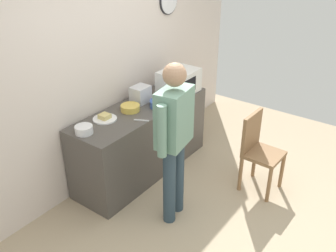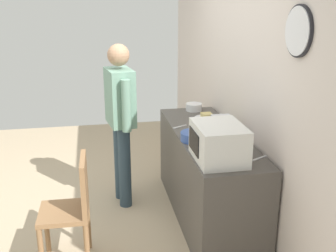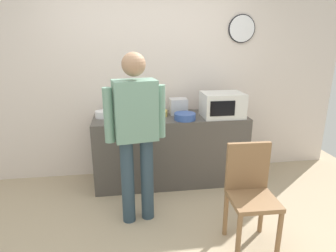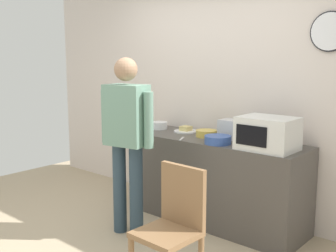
{
  "view_description": "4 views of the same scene",
  "coord_description": "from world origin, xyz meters",
  "px_view_note": "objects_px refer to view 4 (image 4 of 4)",
  "views": [
    {
      "loc": [
        -2.77,
        -1.43,
        2.77
      ],
      "look_at": [
        0.15,
        0.72,
        0.85
      ],
      "focal_mm": 40.24,
      "sensor_mm": 36.0,
      "label": 1
    },
    {
      "loc": [
        3.91,
        0.14,
        2.19
      ],
      "look_at": [
        0.2,
        0.84,
        0.96
      ],
      "focal_mm": 43.99,
      "sensor_mm": 36.0,
      "label": 2
    },
    {
      "loc": [
        -0.25,
        -2.27,
        1.84
      ],
      "look_at": [
        0.19,
        0.76,
        0.9
      ],
      "focal_mm": 31.21,
      "sensor_mm": 36.0,
      "label": 3
    },
    {
      "loc": [
        2.64,
        -2.24,
        1.72
      ],
      "look_at": [
        -0.08,
        0.91,
        1.02
      ],
      "focal_mm": 44.18,
      "sensor_mm": 36.0,
      "label": 4
    }
  ],
  "objects_px": {
    "microwave": "(268,134)",
    "mixing_bowl": "(218,140)",
    "salad_bowl": "(206,133)",
    "sandwich_plate": "(186,130)",
    "wooden_chair": "(173,224)",
    "cereal_bowl": "(159,125)",
    "spoon_utensil": "(182,139)",
    "fork_utensil": "(288,144)",
    "person_standing": "(127,133)",
    "toaster": "(231,129)"
  },
  "relations": [
    {
      "from": "mixing_bowl",
      "to": "fork_utensil",
      "type": "bearing_deg",
      "value": 38.61
    },
    {
      "from": "fork_utensil",
      "to": "wooden_chair",
      "type": "relative_size",
      "value": 0.18
    },
    {
      "from": "sandwich_plate",
      "to": "toaster",
      "type": "bearing_deg",
      "value": -1.27
    },
    {
      "from": "salad_bowl",
      "to": "mixing_bowl",
      "type": "relative_size",
      "value": 0.86
    },
    {
      "from": "fork_utensil",
      "to": "microwave",
      "type": "bearing_deg",
      "value": -96.77
    },
    {
      "from": "microwave",
      "to": "fork_utensil",
      "type": "bearing_deg",
      "value": 83.23
    },
    {
      "from": "microwave",
      "to": "sandwich_plate",
      "type": "distance_m",
      "value": 1.14
    },
    {
      "from": "spoon_utensil",
      "to": "person_standing",
      "type": "bearing_deg",
      "value": -108.85
    },
    {
      "from": "person_standing",
      "to": "toaster",
      "type": "bearing_deg",
      "value": 57.64
    },
    {
      "from": "toaster",
      "to": "wooden_chair",
      "type": "xyz_separation_m",
      "value": [
        0.41,
        -1.4,
        -0.46
      ]
    },
    {
      "from": "cereal_bowl",
      "to": "spoon_utensil",
      "type": "xyz_separation_m",
      "value": [
        0.57,
        -0.29,
        -0.04
      ]
    },
    {
      "from": "salad_bowl",
      "to": "cereal_bowl",
      "type": "height_order",
      "value": "cereal_bowl"
    },
    {
      "from": "cereal_bowl",
      "to": "mixing_bowl",
      "type": "xyz_separation_m",
      "value": [
        0.98,
        -0.24,
        -0.0
      ]
    },
    {
      "from": "mixing_bowl",
      "to": "salad_bowl",
      "type": "bearing_deg",
      "value": 143.04
    },
    {
      "from": "salad_bowl",
      "to": "fork_utensil",
      "type": "xyz_separation_m",
      "value": [
        0.82,
        0.2,
        -0.03
      ]
    },
    {
      "from": "mixing_bowl",
      "to": "wooden_chair",
      "type": "xyz_separation_m",
      "value": [
        0.38,
        -1.11,
        -0.4
      ]
    },
    {
      "from": "microwave",
      "to": "sandwich_plate",
      "type": "height_order",
      "value": "microwave"
    },
    {
      "from": "microwave",
      "to": "spoon_utensil",
      "type": "xyz_separation_m",
      "value": [
        -0.9,
        -0.13,
        -0.15
      ]
    },
    {
      "from": "cereal_bowl",
      "to": "sandwich_plate",
      "type": "bearing_deg",
      "value": 8.55
    },
    {
      "from": "mixing_bowl",
      "to": "person_standing",
      "type": "relative_size",
      "value": 0.15
    },
    {
      "from": "fork_utensil",
      "to": "toaster",
      "type": "bearing_deg",
      "value": -166.06
    },
    {
      "from": "fork_utensil",
      "to": "person_standing",
      "type": "bearing_deg",
      "value": -137.21
    },
    {
      "from": "wooden_chair",
      "to": "salad_bowl",
      "type": "bearing_deg",
      "value": 116.72
    },
    {
      "from": "cereal_bowl",
      "to": "fork_utensil",
      "type": "bearing_deg",
      "value": 6.72
    },
    {
      "from": "sandwich_plate",
      "to": "toaster",
      "type": "height_order",
      "value": "toaster"
    },
    {
      "from": "fork_utensil",
      "to": "spoon_utensil",
      "type": "xyz_separation_m",
      "value": [
        -0.94,
        -0.47,
        0.0
      ]
    },
    {
      "from": "fork_utensil",
      "to": "person_standing",
      "type": "height_order",
      "value": "person_standing"
    },
    {
      "from": "cereal_bowl",
      "to": "spoon_utensil",
      "type": "relative_size",
      "value": 1.09
    },
    {
      "from": "person_standing",
      "to": "spoon_utensil",
      "type": "bearing_deg",
      "value": 71.15
    },
    {
      "from": "salad_bowl",
      "to": "person_standing",
      "type": "relative_size",
      "value": 0.13
    },
    {
      "from": "mixing_bowl",
      "to": "cereal_bowl",
      "type": "bearing_deg",
      "value": 166.13
    },
    {
      "from": "salad_bowl",
      "to": "mixing_bowl",
      "type": "bearing_deg",
      "value": -36.96
    },
    {
      "from": "salad_bowl",
      "to": "fork_utensil",
      "type": "relative_size",
      "value": 1.31
    },
    {
      "from": "sandwich_plate",
      "to": "fork_utensil",
      "type": "relative_size",
      "value": 1.58
    },
    {
      "from": "salad_bowl",
      "to": "fork_utensil",
      "type": "height_order",
      "value": "salad_bowl"
    },
    {
      "from": "microwave",
      "to": "cereal_bowl",
      "type": "xyz_separation_m",
      "value": [
        -1.47,
        0.17,
        -0.11
      ]
    },
    {
      "from": "sandwich_plate",
      "to": "wooden_chair",
      "type": "distance_m",
      "value": 1.78
    },
    {
      "from": "microwave",
      "to": "mixing_bowl",
      "type": "bearing_deg",
      "value": -170.97
    },
    {
      "from": "cereal_bowl",
      "to": "toaster",
      "type": "relative_size",
      "value": 0.85
    },
    {
      "from": "sandwich_plate",
      "to": "mixing_bowl",
      "type": "distance_m",
      "value": 0.7
    },
    {
      "from": "toaster",
      "to": "salad_bowl",
      "type": "bearing_deg",
      "value": -166.62
    },
    {
      "from": "salad_bowl",
      "to": "person_standing",
      "type": "distance_m",
      "value": 0.91
    },
    {
      "from": "spoon_utensil",
      "to": "person_standing",
      "type": "height_order",
      "value": "person_standing"
    },
    {
      "from": "microwave",
      "to": "salad_bowl",
      "type": "bearing_deg",
      "value": 169.6
    },
    {
      "from": "sandwich_plate",
      "to": "spoon_utensil",
      "type": "relative_size",
      "value": 1.58
    },
    {
      "from": "sandwich_plate",
      "to": "mixing_bowl",
      "type": "height_order",
      "value": "mixing_bowl"
    },
    {
      "from": "fork_utensil",
      "to": "salad_bowl",
      "type": "bearing_deg",
      "value": -166.24
    },
    {
      "from": "cereal_bowl",
      "to": "wooden_chair",
      "type": "relative_size",
      "value": 0.2
    },
    {
      "from": "microwave",
      "to": "sandwich_plate",
      "type": "relative_size",
      "value": 1.87
    },
    {
      "from": "mixing_bowl",
      "to": "spoon_utensil",
      "type": "bearing_deg",
      "value": -173.28
    }
  ]
}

